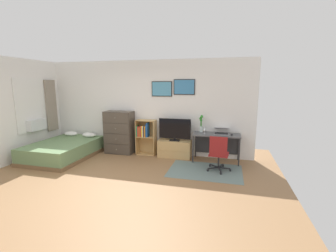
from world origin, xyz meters
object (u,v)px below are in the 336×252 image
at_px(wine_glass, 205,129).
at_px(desk, 217,139).
at_px(computer_mouse, 232,135).
at_px(office_chair, 219,153).
at_px(bookshelf, 145,134).
at_px(dresser, 119,132).
at_px(television, 175,130).
at_px(bamboo_vase, 201,123).
at_px(tv_stand, 175,149).
at_px(laptop, 221,131).
at_px(bed, 64,149).

bearing_deg(wine_glass, desk, 26.23).
bearing_deg(computer_mouse, office_chair, -112.54).
bearing_deg(wine_glass, bookshelf, 173.30).
relative_size(desk, wine_glass, 6.74).
height_order(dresser, television, dresser).
height_order(dresser, bookshelf, dresser).
relative_size(bookshelf, wine_glass, 5.63).
height_order(bookshelf, bamboo_vase, bamboo_vase).
height_order(tv_stand, television, television).
height_order(tv_stand, desk, desk).
distance_m(dresser, computer_mouse, 3.20).
bearing_deg(wine_glass, office_chair, -58.62).
bearing_deg(desk, tv_stand, 179.89).
xyz_separation_m(desk, laptop, (0.11, 0.04, 0.20)).
height_order(dresser, desk, dresser).
bearing_deg(bookshelf, dresser, -175.28).
relative_size(television, bamboo_vase, 1.92).
bearing_deg(tv_stand, bed, -164.81).
distance_m(bookshelf, computer_mouse, 2.43).
distance_m(bamboo_vase, wine_glass, 0.29).
distance_m(bookshelf, bamboo_vase, 1.66).
bearing_deg(bamboo_vase, tv_stand, -173.14).
bearing_deg(bamboo_vase, wine_glass, -63.38).
bearing_deg(bookshelf, tv_stand, -3.15).
bearing_deg(bamboo_vase, computer_mouse, -13.85).
relative_size(tv_stand, computer_mouse, 8.80).
distance_m(bookshelf, desk, 2.04).
bearing_deg(computer_mouse, bookshelf, 176.14).
xyz_separation_m(tv_stand, laptop, (1.25, 0.03, 0.56)).
xyz_separation_m(television, desk, (1.14, 0.02, -0.19)).
bearing_deg(office_chair, computer_mouse, 71.25).
xyz_separation_m(dresser, bookshelf, (0.78, 0.06, -0.03)).
height_order(office_chair, bamboo_vase, bamboo_vase).
relative_size(bamboo_vase, wine_glass, 2.59).
bearing_deg(bed, television, 14.71).
height_order(bed, dresser, dresser).
relative_size(bed, computer_mouse, 19.47).
relative_size(television, desk, 0.74).
distance_m(desk, wine_glass, 0.44).
distance_m(bed, television, 3.14).
bearing_deg(bookshelf, computer_mouse, -3.86).
xyz_separation_m(bookshelf, television, (0.90, -0.07, 0.20)).
bearing_deg(laptop, wine_glass, -158.26).
bearing_deg(television, dresser, 179.75).
distance_m(tv_stand, office_chair, 1.49).
bearing_deg(bamboo_vase, laptop, -5.37).
height_order(bookshelf, tv_stand, bookshelf).
distance_m(bookshelf, television, 0.92).
bearing_deg(computer_mouse, bamboo_vase, 166.15).
distance_m(dresser, bookshelf, 0.79).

